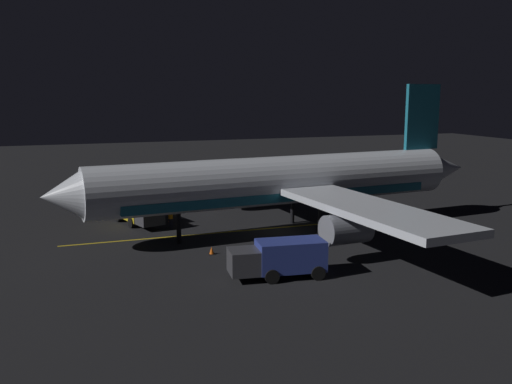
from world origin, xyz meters
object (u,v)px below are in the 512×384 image
at_px(airliner, 286,182).
at_px(catering_truck, 281,259).
at_px(traffic_cone_near_left, 212,251).
at_px(baggage_truck, 138,210).
at_px(traffic_cone_near_right, 170,219).
at_px(ground_crew_worker, 171,218).

relative_size(airliner, catering_truck, 6.18).
distance_m(airliner, traffic_cone_near_left, 9.63).
height_order(airliner, baggage_truck, airliner).
bearing_deg(traffic_cone_near_right, ground_crew_worker, 170.50).
xyz_separation_m(baggage_truck, catering_truck, (-17.46, -6.46, -0.03)).
xyz_separation_m(airliner, traffic_cone_near_left, (-4.47, 7.58, -3.91)).
distance_m(ground_crew_worker, traffic_cone_near_right, 2.42).
bearing_deg(baggage_truck, airliner, -120.30).
xyz_separation_m(ground_crew_worker, traffic_cone_near_left, (-8.66, -1.28, -0.64)).
height_order(ground_crew_worker, traffic_cone_near_left, ground_crew_worker).
height_order(baggage_truck, ground_crew_worker, baggage_truck).
xyz_separation_m(airliner, traffic_cone_near_right, (6.50, 8.47, -3.91)).
distance_m(baggage_truck, traffic_cone_near_left, 11.71).
height_order(airliner, traffic_cone_near_right, airliner).
bearing_deg(ground_crew_worker, traffic_cone_near_left, -171.62).
height_order(baggage_truck, catering_truck, baggage_truck).
bearing_deg(ground_crew_worker, traffic_cone_near_right, -9.50).
xyz_separation_m(airliner, catering_truck, (-10.87, 4.81, -2.94)).
bearing_deg(ground_crew_worker, baggage_truck, 45.29).
xyz_separation_m(traffic_cone_near_left, traffic_cone_near_right, (10.97, 0.89, 0.00)).
height_order(airliner, ground_crew_worker, airliner).
xyz_separation_m(airliner, ground_crew_worker, (4.19, 8.86, -3.28)).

